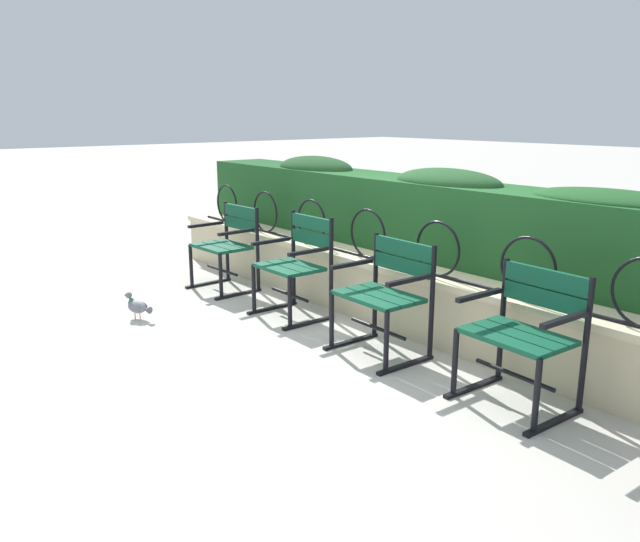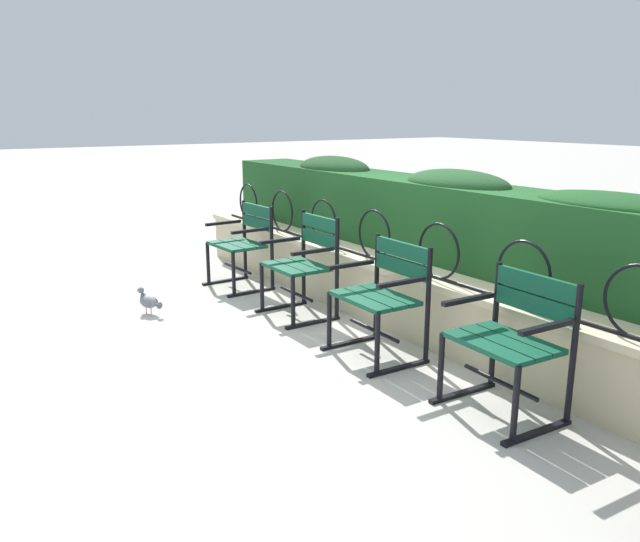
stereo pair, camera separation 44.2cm
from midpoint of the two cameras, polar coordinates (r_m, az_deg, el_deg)
ground_plane at (r=4.85m, az=1.56°, el=-6.51°), size 60.00×60.00×0.00m
stone_wall at (r=5.26m, az=9.06°, el=-1.99°), size 6.33×0.41×0.52m
iron_arch_fence at (r=5.23m, az=7.47°, el=2.96°), size 5.81×0.02×0.42m
hedge_row at (r=5.48m, az=12.92°, el=5.03°), size 6.20×0.61×0.75m
park_chair_leftmost at (r=6.30m, az=-4.95°, el=2.59°), size 0.61×0.55×0.83m
park_chair_centre_left at (r=5.38m, az=0.86°, el=0.74°), size 0.57×0.52×0.87m
park_chair_centre_right at (r=4.53m, az=8.52°, el=-2.08°), size 0.64×0.53×0.83m
park_chair_rightmost at (r=3.86m, az=20.18°, el=-5.70°), size 0.65×0.55×0.82m
pigeon_near_chairs at (r=5.64m, az=-13.11°, el=-2.71°), size 0.28×0.16×0.22m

